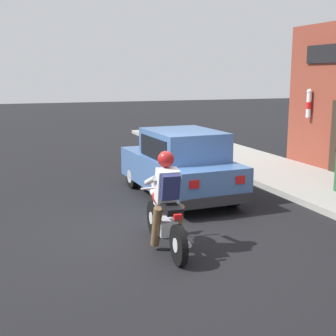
% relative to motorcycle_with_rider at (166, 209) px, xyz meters
% --- Properties ---
extents(ground_plane, '(80.00, 80.00, 0.00)m').
position_rel_motorcycle_with_rider_xyz_m(ground_plane, '(0.09, 0.92, -0.68)').
color(ground_plane, black).
extents(sidewalk_curb, '(2.60, 22.00, 0.14)m').
position_rel_motorcycle_with_rider_xyz_m(sidewalk_curb, '(4.93, 3.92, -0.61)').
color(sidewalk_curb, '#9E9B93').
rests_on(sidewalk_curb, ground).
extents(motorcycle_with_rider, '(0.57, 2.02, 1.62)m').
position_rel_motorcycle_with_rider_xyz_m(motorcycle_with_rider, '(0.00, 0.00, 0.00)').
color(motorcycle_with_rider, black).
rests_on(motorcycle_with_rider, ground).
extents(car_hatchback, '(1.80, 3.85, 1.57)m').
position_rel_motorcycle_with_rider_xyz_m(car_hatchback, '(1.42, 2.98, 0.09)').
color(car_hatchback, black).
rests_on(car_hatchback, ground).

